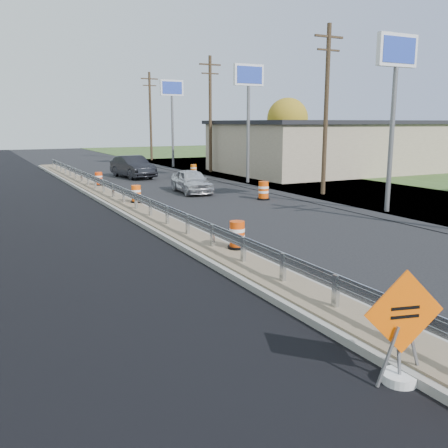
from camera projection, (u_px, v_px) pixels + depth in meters
name	position (u px, v px, depth m)	size (l,w,h in m)	color
ground	(213.00, 253.00, 15.94)	(140.00, 140.00, 0.00)	black
milled_overlay	(30.00, 214.00, 22.67)	(7.20, 120.00, 0.01)	black
median	(136.00, 211.00, 22.88)	(1.60, 55.00, 0.23)	gray
guardrail	(129.00, 195.00, 23.63)	(0.10, 46.15, 0.72)	silver
retail_building_near	(331.00, 146.00, 42.35)	(18.50, 12.50, 4.27)	tan
pylon_sign_south	(396.00, 67.00, 21.97)	(2.20, 0.30, 7.90)	slate
pylon_sign_mid	(249.00, 86.00, 33.30)	(2.20, 0.30, 7.90)	slate
pylon_sign_north	(172.00, 96.00, 45.49)	(2.20, 0.30, 7.90)	slate
utility_pole_smid	(326.00, 107.00, 27.95)	(1.90, 0.26, 9.40)	#473523
utility_pole_nmid	(210.00, 112.00, 41.02)	(1.90, 0.26, 9.40)	#473523
utility_pole_north	(150.00, 115.00, 54.09)	(1.90, 0.26, 9.40)	#473523
tree_far_yellow	(288.00, 119.00, 56.32)	(4.62, 4.62, 6.86)	#473523
caution_sign	(401.00, 355.00, 7.88)	(1.33, 0.57, 1.88)	white
barrel_median_near	(237.00, 235.00, 15.51)	(0.59, 0.59, 0.86)	black
barrel_median_mid	(136.00, 194.00, 24.52)	(0.57, 0.57, 0.84)	black
barrel_median_far	(99.00, 179.00, 31.26)	(0.56, 0.56, 0.82)	black
barrel_shoulder_near	(263.00, 191.00, 26.90)	(0.67, 0.67, 0.99)	black
barrel_shoulder_mid	(194.00, 170.00, 39.44)	(0.58, 0.58, 0.86)	black
car_silver	(192.00, 181.00, 29.49)	(1.64, 4.08, 1.39)	silver
car_dark_mid	(133.00, 167.00, 37.62)	(1.74, 5.00, 1.65)	black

